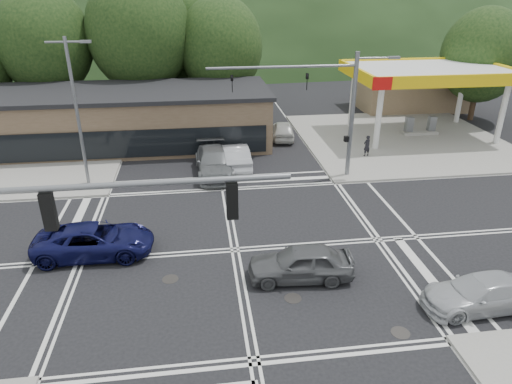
{
  "coord_description": "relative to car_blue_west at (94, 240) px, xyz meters",
  "views": [
    {
      "loc": [
        -1.49,
        -18.72,
        11.68
      ],
      "look_at": [
        1.48,
        3.47,
        1.4
      ],
      "focal_mm": 32.0,
      "sensor_mm": 36.0,
      "label": 1
    }
  ],
  "objects": [
    {
      "name": "tree_ne",
      "position": [
        30.53,
        19.5,
        5.09
      ],
      "size": [
        7.2,
        7.2,
        9.99
      ],
      "color": "#382619",
      "rests_on": "ground"
    },
    {
      "name": "sidewalk_nw",
      "position": [
        -8.47,
        14.5,
        -0.68
      ],
      "size": [
        16.0,
        16.0,
        0.15
      ],
      "primitive_type": "cube",
      "color": "gray",
      "rests_on": "ground"
    },
    {
      "name": "tree_n_a",
      "position": [
        -7.47,
        23.5,
        6.39
      ],
      "size": [
        8.0,
        8.0,
        11.75
      ],
      "color": "#382619",
      "rests_on": "ground"
    },
    {
      "name": "streetlight_nw",
      "position": [
        -1.91,
        8.5,
        4.3
      ],
      "size": [
        2.5,
        0.25,
        9.0
      ],
      "color": "slate",
      "rests_on": "ground"
    },
    {
      "name": "signal_mast_sw",
      "position": [
        0.14,
        -8.7,
        4.36
      ],
      "size": [
        9.14,
        0.28,
        8.0
      ],
      "color": "slate",
      "rests_on": "ground"
    },
    {
      "name": "hill_north",
      "position": [
        6.53,
        89.5,
        -0.75
      ],
      "size": [
        252.0,
        126.0,
        140.0
      ],
      "primitive_type": "ellipsoid",
      "color": "black",
      "rests_on": "ground"
    },
    {
      "name": "sidewalk_ne",
      "position": [
        21.53,
        14.5,
        -0.68
      ],
      "size": [
        16.0,
        16.0,
        0.15
      ],
      "primitive_type": "cube",
      "color": "gray",
      "rests_on": "ground"
    },
    {
      "name": "pedestrian",
      "position": [
        17.22,
        10.92,
        0.17
      ],
      "size": [
        0.66,
        0.54,
        1.54
      ],
      "primitive_type": "imported",
      "rotation": [
        0.0,
        0.0,
        3.49
      ],
      "color": "black",
      "rests_on": "sidewalk_ne"
    },
    {
      "name": "commercial_row",
      "position": [
        -1.47,
        16.5,
        1.25
      ],
      "size": [
        24.0,
        8.0,
        4.0
      ],
      "primitive_type": "cube",
      "color": "brown",
      "rests_on": "ground"
    },
    {
      "name": "signal_mast_ne",
      "position": [
        13.48,
        7.7,
        4.32
      ],
      "size": [
        11.65,
        0.3,
        8.0
      ],
      "color": "slate",
      "rests_on": "ground"
    },
    {
      "name": "car_northbound",
      "position": [
        6.03,
        9.33,
        0.07
      ],
      "size": [
        2.53,
        5.78,
        1.65
      ],
      "primitive_type": "imported",
      "rotation": [
        0.0,
        0.0,
        0.04
      ],
      "color": "slate",
      "rests_on": "ground"
    },
    {
      "name": "tree_n_c",
      "position": [
        7.53,
        23.5,
        5.74
      ],
      "size": [
        7.6,
        7.6,
        10.87
      ],
      "color": "#382619",
      "rests_on": "ground"
    },
    {
      "name": "car_blue_west",
      "position": [
        0.0,
        0.0,
        0.0
      ],
      "size": [
        5.47,
        2.59,
        1.51
      ],
      "primitive_type": "imported",
      "rotation": [
        0.0,
        0.0,
        1.56
      ],
      "color": "#0E0F3E",
      "rests_on": "ground"
    },
    {
      "name": "car_silver_east",
      "position": [
        15.67,
        -6.0,
        -0.08
      ],
      "size": [
        4.68,
        2.03,
        1.34
      ],
      "primitive_type": "imported",
      "rotation": [
        0.0,
        0.0,
        -1.54
      ],
      "color": "#B5B8BD",
      "rests_on": "ground"
    },
    {
      "name": "tree_n_b",
      "position": [
        0.53,
        23.5,
        7.04
      ],
      "size": [
        9.0,
        9.0,
        12.98
      ],
      "color": "#382619",
      "rests_on": "ground"
    },
    {
      "name": "car_grey_center",
      "position": [
        9.12,
        -3.15,
        0.01
      ],
      "size": [
        4.64,
        2.16,
        1.54
      ],
      "primitive_type": "imported",
      "rotation": [
        0.0,
        0.0,
        -1.65
      ],
      "color": "#535558",
      "rests_on": "ground"
    },
    {
      "name": "car_queue_b",
      "position": [
        12.03,
        16.23,
        -0.02
      ],
      "size": [
        2.34,
        4.49,
        1.46
      ],
      "primitive_type": "imported",
      "rotation": [
        0.0,
        0.0,
        2.99
      ],
      "color": "beige",
      "rests_on": "ground"
    },
    {
      "name": "tree_n_e",
      "position": [
        4.53,
        27.5,
        6.39
      ],
      "size": [
        8.4,
        8.4,
        11.98
      ],
      "color": "#382619",
      "rests_on": "ground"
    },
    {
      "name": "ground",
      "position": [
        6.53,
        -0.5,
        -0.75
      ],
      "size": [
        120.0,
        120.0,
        0.0
      ],
      "primitive_type": "plane",
      "color": "black",
      "rests_on": "ground"
    },
    {
      "name": "convenience_store",
      "position": [
        26.53,
        24.5,
        1.15
      ],
      "size": [
        10.0,
        6.0,
        3.8
      ],
      "primitive_type": "cube",
      "color": "#846B4F",
      "rests_on": "ground"
    },
    {
      "name": "car_queue_a",
      "position": [
        7.53,
        10.4,
        0.06
      ],
      "size": [
        1.96,
        5.01,
        1.63
      ],
      "primitive_type": "imported",
      "rotation": [
        0.0,
        0.0,
        3.19
      ],
      "color": "#A8AAAF",
      "rests_on": "ground"
    },
    {
      "name": "gas_station_canopy",
      "position": [
        23.52,
        15.49,
        4.29
      ],
      "size": [
        12.32,
        8.34,
        5.75
      ],
      "color": "silver",
      "rests_on": "ground"
    }
  ]
}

